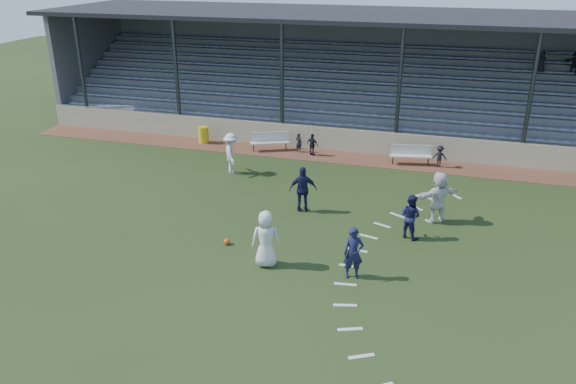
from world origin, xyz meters
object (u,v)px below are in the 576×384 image
(player_white_lead, at_px, (266,239))
(player_navy_lead, at_px, (353,253))
(bench_right, at_px, (411,153))
(trash_bin, at_px, (204,135))
(football, at_px, (227,242))
(bench_left, at_px, (270,140))

(player_white_lead, height_order, player_navy_lead, player_white_lead)
(bench_right, xyz_separation_m, player_white_lead, (-3.74, -11.16, 0.38))
(trash_bin, height_order, player_white_lead, player_white_lead)
(bench_right, xyz_separation_m, football, (-5.52, -10.21, -0.47))
(bench_right, bearing_deg, bench_left, 168.39)
(trash_bin, distance_m, player_navy_lead, 15.30)
(football, bearing_deg, trash_bin, 118.05)
(bench_right, distance_m, player_navy_lead, 11.16)
(bench_left, height_order, player_white_lead, player_white_lead)
(bench_right, xyz_separation_m, player_navy_lead, (-0.87, -11.12, 0.28))
(bench_left, distance_m, player_navy_lead, 12.91)
(bench_left, relative_size, football, 8.96)
(football, relative_size, player_white_lead, 0.11)
(bench_right, height_order, player_navy_lead, player_navy_lead)
(bench_right, height_order, player_white_lead, player_white_lead)
(bench_left, xyz_separation_m, player_white_lead, (3.49, -11.27, 0.38))
(player_white_lead, bearing_deg, bench_left, -88.30)
(football, bearing_deg, bench_left, 99.42)
(player_white_lead, xyz_separation_m, player_navy_lead, (2.87, 0.04, -0.10))
(bench_left, distance_m, football, 10.47)
(player_white_lead, bearing_deg, trash_bin, -72.72)
(bench_right, height_order, football, bench_right)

